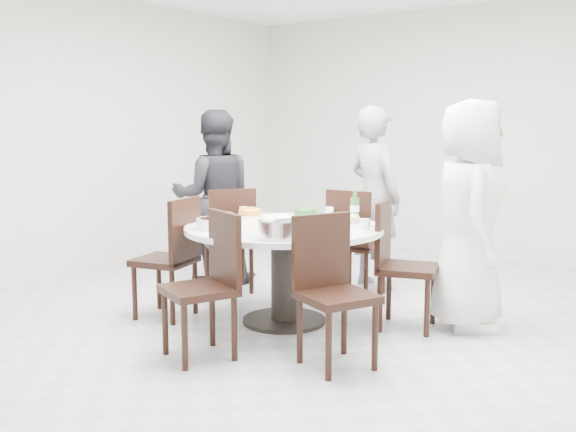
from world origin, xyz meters
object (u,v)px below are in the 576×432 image
Objects in this scene: dining_table at (284,274)px; chair_n at (358,242)px; chair_nw at (228,239)px; diner_right at (469,215)px; chair_sw at (165,258)px; diner_middle at (375,198)px; beverage_bottle at (355,206)px; rice_bowl at (279,229)px; chair_ne at (408,266)px; chair_se at (337,293)px; chair_s at (198,287)px; soup_bowl at (214,223)px; diner_left at (214,197)px.

chair_n is (0.02, 1.05, 0.10)m from dining_table.
diner_right is (2.16, 0.25, 0.37)m from chair_nw.
diner_middle is (0.82, 1.85, 0.36)m from chair_sw.
rice_bowl is at bearing -90.69° from beverage_bottle.
chair_n is at bearing 35.01° from chair_ne.
chair_se is (0.02, -0.99, 0.00)m from chair_ne.
chair_nw is 0.94m from chair_sw.
diner_middle is (-1.18, 0.68, -0.01)m from diner_right.
chair_n is at bearing 118.06° from beverage_bottle.
chair_s reaches higher than rice_bowl.
soup_bowl is at bearing 176.75° from rice_bowl.
chair_sw is 1.00× the size of chair_se.
chair_ne is 0.65m from beverage_bottle.
diner_middle is (-0.05, 2.36, 0.36)m from chair_s.
chair_s is at bearing 86.75° from chair_n.
chair_s is at bearing 84.94° from diner_left.
chair_sw is at bearing 69.20° from diner_left.
chair_nw is 3.96× the size of beverage_bottle.
chair_ne is 3.71× the size of soup_bowl.
dining_table is at bearing 114.23° from chair_s.
beverage_bottle is at bearing 89.31° from rice_bowl.
beverage_bottle is (1.66, -0.15, 0.05)m from diner_left.
dining_table is 0.91× the size of diner_left.
diner_middle is at bearing 170.12° from chair_nw.
soup_bowl is (-0.33, -0.42, 0.41)m from dining_table.
dining_table is 1.58× the size of chair_s.
beverage_bottle is at bearing 130.34° from diner_middle.
chair_sw is (-1.66, -0.88, 0.00)m from chair_ne.
chair_nw is 0.57× the size of diner_middle.
chair_se is at bearing 105.33° from diner_left.
chair_nw reaches higher than dining_table.
chair_n is at bearing 155.66° from chair_nw.
chair_nw is 1.00× the size of chair_s.
beverage_bottle is at bearing 129.33° from diner_left.
diner_right is 7.06× the size of beverage_bottle.
chair_ne is 1.00× the size of chair_se.
chair_n is at bearing 112.58° from chair_s.
diner_middle is (-0.02, 1.41, 0.46)m from dining_table.
beverage_bottle is at bearing 55.58° from soup_bowl.
chair_ne reaches higher than dining_table.
chair_n is 2.00m from chair_s.
chair_n is at bearing 43.18° from diner_right.
diner_left is (-2.17, 0.23, 0.35)m from chair_ne.
soup_bowl is at bearing -124.42° from beverage_bottle.
chair_nw is 1.63m from rice_bowl.
chair_n is 1.00× the size of chair_sw.
chair_se is 3.71× the size of soup_bowl.
beverage_bottle reaches higher than chair_n.
diner_left reaches higher than chair_nw.
chair_se is at bearing -6.88° from soup_bowl.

